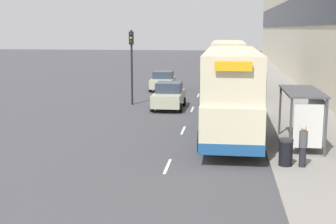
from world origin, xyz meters
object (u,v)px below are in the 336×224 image
(double_decker_bus_ahead, at_px, (228,66))
(pedestrian_3, at_px, (317,118))
(double_decker_bus_near, at_px, (231,91))
(car_3, at_px, (163,81))
(car_1, at_px, (228,67))
(bus_shelter, at_px, (306,108))
(traffic_light_far_kerb, at_px, (132,55))
(car_0, at_px, (169,96))
(pedestrian_2, at_px, (303,146))
(litter_bin, at_px, (286,152))
(car_2, at_px, (231,57))

(double_decker_bus_ahead, relative_size, pedestrian_3, 7.09)
(double_decker_bus_near, height_order, car_3, double_decker_bus_near)
(car_1, height_order, pedestrian_3, pedestrian_3)
(bus_shelter, xyz_separation_m, car_1, (-3.43, 34.96, -1.04))
(bus_shelter, distance_m, pedestrian_3, 2.89)
(car_3, xyz_separation_m, traffic_light_far_kerb, (-1.13, -8.07, 2.68))
(car_0, height_order, pedestrian_2, car_0)
(bus_shelter, relative_size, car_1, 1.06)
(pedestrian_3, distance_m, litter_bin, 6.14)
(bus_shelter, xyz_separation_m, pedestrian_2, (-0.60, -3.25, -0.92))
(double_decker_bus_ahead, height_order, car_0, double_decker_bus_ahead)
(pedestrian_2, relative_size, pedestrian_3, 1.02)
(pedestrian_3, xyz_separation_m, traffic_light_far_kerb, (-11.15, 8.80, 2.57))
(double_decker_bus_ahead, bearing_deg, car_2, 89.06)
(pedestrian_2, distance_m, traffic_light_far_kerb, 17.65)
(double_decker_bus_ahead, xyz_separation_m, car_0, (-3.94, -8.07, -1.41))
(double_decker_bus_near, relative_size, car_1, 2.91)
(pedestrian_2, distance_m, litter_bin, 0.69)
(pedestrian_2, height_order, litter_bin, pedestrian_2)
(bus_shelter, height_order, litter_bin, bus_shelter)
(pedestrian_3, bearing_deg, car_1, 97.73)
(car_1, distance_m, pedestrian_2, 38.32)
(litter_bin, bearing_deg, bus_shelter, 68.87)
(car_0, distance_m, pedestrian_3, 11.21)
(double_decker_bus_ahead, distance_m, litter_bin, 21.44)
(car_1, bearing_deg, double_decker_bus_near, -89.77)
(double_decker_bus_near, bearing_deg, bus_shelter, -36.16)
(car_0, bearing_deg, double_decker_bus_ahead, -116.01)
(car_2, height_order, pedestrian_2, pedestrian_2)
(car_2, distance_m, pedestrian_2, 59.01)
(litter_bin, bearing_deg, car_2, 91.56)
(car_0, relative_size, car_3, 1.08)
(double_decker_bus_near, xyz_separation_m, car_3, (-5.75, 17.02, -1.45))
(car_1, xyz_separation_m, car_2, (0.61, 20.75, -0.00))
(pedestrian_3, bearing_deg, litter_bin, -110.99)
(car_2, bearing_deg, pedestrian_3, -85.92)
(bus_shelter, bearing_deg, car_3, 114.96)
(car_3, bearing_deg, double_decker_bus_near, 108.66)
(car_0, height_order, pedestrian_3, car_0)
(car_0, bearing_deg, car_3, -79.93)
(car_1, bearing_deg, pedestrian_3, -82.27)
(double_decker_bus_near, xyz_separation_m, car_2, (0.48, 53.30, -1.45))
(double_decker_bus_ahead, xyz_separation_m, car_3, (-5.60, 1.33, -1.45))
(car_0, height_order, car_2, car_0)
(car_1, bearing_deg, car_0, -99.01)
(car_1, relative_size, pedestrian_2, 2.47)
(bus_shelter, distance_m, car_1, 35.15)
(car_2, height_order, pedestrian_3, pedestrian_3)
(traffic_light_far_kerb, bearing_deg, double_decker_bus_near, -52.47)
(traffic_light_far_kerb, bearing_deg, car_1, 74.05)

